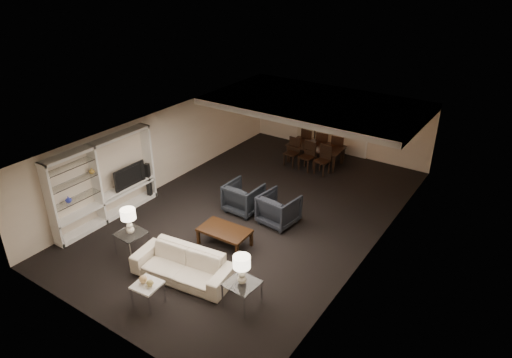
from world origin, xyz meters
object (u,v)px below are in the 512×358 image
Objects in this scene: table_lamp_left at (129,221)px; floor_speaker at (149,181)px; side_table_right at (242,294)px; pendant_light at (323,119)px; marble_table at (148,294)px; dining_table at (315,155)px; armchair_left at (244,197)px; chair_nm at (307,156)px; chair_fr at (338,148)px; armchair_right at (279,209)px; chair_fl at (309,141)px; side_table_left at (132,243)px; sofa at (183,265)px; vase_blue at (68,199)px; table_lamp_right at (242,270)px; chair_fm at (323,145)px; floor_lamp at (315,129)px; chair_nl at (292,153)px; chair_nr at (322,160)px; coffee_table at (225,237)px; television at (127,175)px; vase_amber at (92,171)px.

floor_speaker is at bearing 127.25° from table_lamp_left.
pendant_light is at bearing 103.37° from side_table_right.
dining_table is at bearing 92.79° from marble_table.
chair_nm reaches higher than armchair_left.
armchair_right is at bearing 89.13° from chair_fr.
dining_table is 1.92× the size of chair_nm.
chair_fl is (0.68, 8.11, -0.45)m from table_lamp_left.
side_table_left is at bearing 90.58° from chair_fl.
sofa is 3.64× the size of side_table_left.
vase_blue is 8.45m from dining_table.
chair_fm is at bearing 104.63° from table_lamp_right.
chair_fm is 0.60× the size of floor_lamp.
table_lamp_right is (2.30, -3.30, 0.51)m from armchair_left.
chair_nl is 1.00× the size of chair_fm.
chair_fm is at bearing 120.68° from chair_nr.
armchair_right reaches higher than coffee_table.
floor_speaker reaches higher than marble_table.
table_lamp_left is at bearing -136.74° from coffee_table.
television is 1.25m from vase_amber.
table_lamp_left is at bearing 0.00° from side_table_left.
chair_fr is (1.88, 8.11, -0.45)m from table_lamp_left.
chair_nl reaches higher than side_table_right.
pendant_light reaches higher than chair_fr.
table_lamp_right reaches higher than side_table_left.
chair_fm is (-2.12, 8.11, -0.45)m from table_lamp_right.
chair_nm and chair_fr have the same top height.
chair_fl is at bearing 89.63° from sofa.
marble_table is 4.50m from television.
pendant_light is at bearing 16.93° from chair_nm.
vase_blue is (-0.03, -1.93, 0.08)m from television.
chair_fm is (0.60, 0.00, 0.00)m from chair_fl.
vase_amber reaches higher than chair_fm.
chair_fr is at bearing -174.60° from chair_fl.
table_lamp_left is (-3.40, 0.00, 0.65)m from side_table_right.
dining_table is (-2.12, 7.46, 0.04)m from side_table_right.
vase_amber reaches higher than chair_nl.
chair_nl is at bearing -58.59° from armchair_right.
marble_table is at bearing -32.91° from table_lamp_left.
chair_nr is at bearing 62.42° from vase_blue.
pendant_light is 7.29m from side_table_right.
armchair_left is 0.83× the size of floor_speaker.
side_table_right is (3.40, 0.00, 0.00)m from side_table_left.
side_table_right is at bearing -72.33° from floor_lamp.
side_table_left is (-2.30, -3.30, -0.14)m from armchair_right.
marble_table is 4.12m from vase_amber.
side_table_right is 0.65× the size of chair_nl.
armchair_right reaches higher than side_table_right.
chair_fl is 1.20m from chair_fr.
chair_fr is at bearing -78.37° from armchair_right.
chair_nl is at bearing -174.10° from chair_nr.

